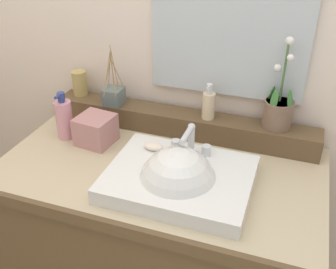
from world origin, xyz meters
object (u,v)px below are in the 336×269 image
(potted_plant, at_px, (278,110))
(tumbler_cup, at_px, (80,83))
(soap_bar, at_px, (154,146))
(lotion_bottle, at_px, (64,119))
(reed_diffuser, at_px, (114,96))
(tissue_box, at_px, (96,130))
(sink_basin, at_px, (178,182))
(soap_dispenser, at_px, (209,105))

(potted_plant, distance_m, tumbler_cup, 0.82)
(soap_bar, height_order, lotion_bottle, lotion_bottle)
(reed_diffuser, distance_m, tissue_box, 0.18)
(sink_basin, height_order, reed_diffuser, reed_diffuser)
(soap_bar, distance_m, reed_diffuser, 0.34)
(tumbler_cup, xyz_separation_m, lotion_bottle, (0.04, -0.20, -0.06))
(lotion_bottle, bearing_deg, soap_dispenser, 18.70)
(soap_bar, relative_size, potted_plant, 0.21)
(sink_basin, xyz_separation_m, tumbler_cup, (-0.56, 0.37, 0.12))
(potted_plant, bearing_deg, soap_bar, -147.69)
(tumbler_cup, bearing_deg, potted_plant, -0.41)
(soap_bar, distance_m, tissue_box, 0.26)
(soap_bar, distance_m, tumbler_cup, 0.51)
(soap_dispenser, bearing_deg, tissue_box, -156.24)
(soap_dispenser, bearing_deg, potted_plant, 4.46)
(lotion_bottle, bearing_deg, sink_basin, -17.22)
(sink_basin, relative_size, reed_diffuser, 1.88)
(tumbler_cup, relative_size, reed_diffuser, 0.42)
(soap_bar, xyz_separation_m, lotion_bottle, (-0.39, 0.05, 0.02))
(potted_plant, relative_size, soap_dispenser, 2.39)
(reed_diffuser, bearing_deg, soap_dispenser, 1.53)
(soap_bar, distance_m, potted_plant, 0.47)
(soap_bar, bearing_deg, reed_diffuser, 139.91)
(tissue_box, bearing_deg, reed_diffuser, 89.62)
(soap_dispenser, xyz_separation_m, lotion_bottle, (-0.53, -0.18, -0.06))
(soap_dispenser, bearing_deg, soap_bar, -120.99)
(potted_plant, height_order, soap_dispenser, potted_plant)
(lotion_bottle, distance_m, tissue_box, 0.13)
(soap_bar, xyz_separation_m, tumbler_cup, (-0.43, 0.25, 0.08))
(tumbler_cup, bearing_deg, sink_basin, -33.02)
(potted_plant, xyz_separation_m, lotion_bottle, (-0.78, -0.20, -0.08))
(sink_basin, xyz_separation_m, potted_plant, (0.26, 0.36, 0.14))
(sink_basin, distance_m, tissue_box, 0.42)
(soap_dispenser, relative_size, lotion_bottle, 0.73)
(sink_basin, distance_m, reed_diffuser, 0.52)
(soap_dispenser, relative_size, tumbler_cup, 1.33)
(sink_basin, height_order, tumbler_cup, tumbler_cup)
(sink_basin, relative_size, lotion_bottle, 2.44)
(potted_plant, bearing_deg, soap_dispenser, -175.54)
(reed_diffuser, bearing_deg, tissue_box, -90.38)
(soap_bar, height_order, potted_plant, potted_plant)
(reed_diffuser, bearing_deg, sink_basin, -40.40)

